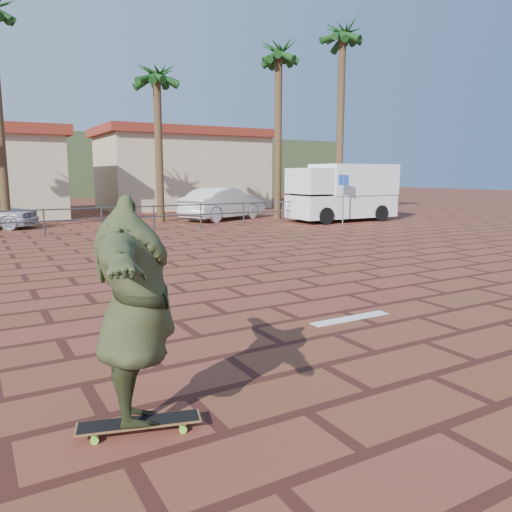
{
  "coord_description": "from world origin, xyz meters",
  "views": [
    {
      "loc": [
        -4.25,
        -6.89,
        2.2
      ],
      "look_at": [
        -0.03,
        0.45,
        0.8
      ],
      "focal_mm": 35.0,
      "sensor_mm": 36.0,
      "label": 1
    }
  ],
  "objects": [
    {
      "name": "car_white",
      "position": [
        6.42,
        14.81,
        0.77
      ],
      "size": [
        4.94,
        3.39,
        1.54
      ],
      "primitive_type": "imported",
      "rotation": [
        0.0,
        0.0,
        1.99
      ],
      "color": "silver",
      "rests_on": "ground"
    },
    {
      "name": "guardrail",
      "position": [
        0.0,
        12.0,
        0.68
      ],
      "size": [
        24.06,
        0.06,
        1.0
      ],
      "color": "#47494F",
      "rests_on": "ground"
    },
    {
      "name": "building_east",
      "position": [
        8.0,
        24.0,
        2.54
      ],
      "size": [
        10.6,
        6.6,
        5.0
      ],
      "color": "beige",
      "rests_on": "ground"
    },
    {
      "name": "ground",
      "position": [
        0.0,
        0.0,
        0.0
      ],
      "size": [
        120.0,
        120.0,
        0.0
      ],
      "primitive_type": "plane",
      "color": "brown",
      "rests_on": "ground"
    },
    {
      "name": "longboard",
      "position": [
        -3.13,
        -2.94,
        0.08
      ],
      "size": [
        1.07,
        0.51,
        0.1
      ],
      "rotation": [
        0.0,
        0.0,
        -0.28
      ],
      "color": "olive",
      "rests_on": "ground"
    },
    {
      "name": "campervan",
      "position": [
        11.04,
        11.5,
        1.39
      ],
      "size": [
        5.11,
        2.29,
        2.64
      ],
      "rotation": [
        0.0,
        0.0,
        -0.01
      ],
      "color": "white",
      "rests_on": "ground"
    },
    {
      "name": "hill_front",
      "position": [
        0.0,
        50.0,
        3.0
      ],
      "size": [
        70.0,
        18.0,
        6.0
      ],
      "primitive_type": "cube",
      "color": "#384C28",
      "rests_on": "ground"
    },
    {
      "name": "palm_right",
      "position": [
        9.0,
        14.0,
        7.58
      ],
      "size": [
        2.4,
        2.4,
        9.05
      ],
      "color": "brown",
      "rests_on": "ground"
    },
    {
      "name": "palm_center",
      "position": [
        3.5,
        15.5,
        6.36
      ],
      "size": [
        2.4,
        2.4,
        7.75
      ],
      "color": "brown",
      "rests_on": "ground"
    },
    {
      "name": "paint_stripe",
      "position": [
        0.7,
        -1.2,
        0.0
      ],
      "size": [
        1.4,
        0.22,
        0.01
      ],
      "primitive_type": "cube",
      "color": "white",
      "rests_on": "ground"
    },
    {
      "name": "palm_far_right",
      "position": [
        12.0,
        13.0,
        8.51
      ],
      "size": [
        2.4,
        2.4,
        10.05
      ],
      "color": "brown",
      "rests_on": "ground"
    },
    {
      "name": "skateboarder",
      "position": [
        -3.13,
        -2.94,
        1.07
      ],
      "size": [
        1.2,
        2.46,
        1.93
      ],
      "primitive_type": "imported",
      "rotation": [
        0.0,
        0.0,
        1.33
      ],
      "color": "#353C20",
      "rests_on": "longboard"
    },
    {
      "name": "street_sign",
      "position": [
        9.82,
        10.0,
        1.5
      ],
      "size": [
        0.42,
        0.18,
        2.15
      ],
      "rotation": [
        0.0,
        0.0,
        -0.34
      ],
      "color": "gray",
      "rests_on": "ground"
    }
  ]
}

